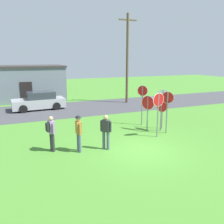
{
  "coord_description": "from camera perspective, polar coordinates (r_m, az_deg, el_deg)",
  "views": [
    {
      "loc": [
        -5.23,
        -8.99,
        4.28
      ],
      "look_at": [
        -0.31,
        2.83,
        1.3
      ],
      "focal_mm": 37.12,
      "sensor_mm": 36.0,
      "label": 1
    }
  ],
  "objects": [
    {
      "name": "stop_sign_leaning_left",
      "position": [
        12.81,
        11.31,
        1.18
      ],
      "size": [
        0.75,
        0.13,
        2.47
      ],
      "color": "slate",
      "rests_on": "ground"
    },
    {
      "name": "building_background",
      "position": [
        26.1,
        -20.71,
        6.77
      ],
      "size": [
        7.96,
        5.32,
        3.56
      ],
      "color": "slate",
      "rests_on": "ground"
    },
    {
      "name": "parked_car_on_street",
      "position": [
        20.79,
        -17.49,
        2.54
      ],
      "size": [
        4.39,
        2.2,
        1.51
      ],
      "color": "#A5A8AD",
      "rests_on": "ground"
    },
    {
      "name": "stop_sign_nearest",
      "position": [
        14.0,
        12.06,
        0.94
      ],
      "size": [
        0.23,
        0.88,
        2.05
      ],
      "color": "slate",
      "rests_on": "ground"
    },
    {
      "name": "stop_sign_rear_right",
      "position": [
        13.57,
        13.47,
        1.63
      ],
      "size": [
        0.53,
        0.52,
        2.46
      ],
      "color": "slate",
      "rests_on": "ground"
    },
    {
      "name": "person_in_dark_shirt",
      "position": [
        11.15,
        -14.76,
        -4.56
      ],
      "size": [
        0.41,
        0.56,
        1.69
      ],
      "color": "#2D2D33",
      "rests_on": "ground"
    },
    {
      "name": "street_asphalt",
      "position": [
        20.61,
        -7.4,
        1.01
      ],
      "size": [
        60.0,
        6.4,
        0.01
      ],
      "primitive_type": "cube",
      "color": "#424247",
      "rests_on": "ground"
    },
    {
      "name": "person_with_sunhat",
      "position": [
        10.84,
        -8.23,
        -4.75
      ],
      "size": [
        0.32,
        0.57,
        1.74
      ],
      "color": "#4C5670",
      "rests_on": "ground"
    },
    {
      "name": "utility_pole",
      "position": [
        22.65,
        3.79,
        13.22
      ],
      "size": [
        1.8,
        0.24,
        8.32
      ],
      "color": "brown",
      "rests_on": "ground"
    },
    {
      "name": "ground_plane",
      "position": [
        11.25,
        7.11,
        -9.37
      ],
      "size": [
        80.0,
        80.0,
        0.0
      ],
      "primitive_type": "plane",
      "color": "#47842D"
    },
    {
      "name": "stop_sign_low_front",
      "position": [
        14.43,
        12.41,
        2.42
      ],
      "size": [
        0.63,
        0.51,
        2.45
      ],
      "color": "slate",
      "rests_on": "ground"
    },
    {
      "name": "stop_sign_rear_left",
      "position": [
        13.93,
        8.79,
        1.3
      ],
      "size": [
        0.43,
        0.77,
        2.14
      ],
      "color": "slate",
      "rests_on": "ground"
    },
    {
      "name": "person_on_left",
      "position": [
        11.01,
        -1.52,
        -4.51
      ],
      "size": [
        0.44,
        0.41,
        1.69
      ],
      "color": "#4C5670",
      "rests_on": "ground"
    },
    {
      "name": "stop_sign_leaning_right",
      "position": [
        15.01,
        7.48,
        3.29
      ],
      "size": [
        0.47,
        0.51,
        2.61
      ],
      "color": "slate",
      "rests_on": "ground"
    }
  ]
}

